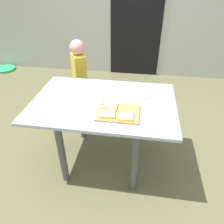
{
  "coord_description": "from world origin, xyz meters",
  "views": [
    {
      "loc": [
        0.33,
        -1.63,
        1.74
      ],
      "look_at": [
        0.08,
        0.0,
        0.63
      ],
      "focal_mm": 34.24,
      "sensor_mm": 36.0,
      "label": 1
    }
  ],
  "objects_px": {
    "cutting_board": "(118,113)",
    "child_left": "(80,75)",
    "plate_white_right": "(140,94)",
    "pizza_slice_near_left": "(107,114)",
    "pizza_slice_far_left": "(110,106)",
    "garden_hose_coil": "(5,69)",
    "dining_table": "(104,112)",
    "pizza_slice_near_right": "(126,116)"
  },
  "relations": [
    {
      "from": "dining_table",
      "to": "plate_white_right",
      "type": "bearing_deg",
      "value": 27.91
    },
    {
      "from": "pizza_slice_near_left",
      "to": "pizza_slice_far_left",
      "type": "height_order",
      "value": "same"
    },
    {
      "from": "pizza_slice_far_left",
      "to": "pizza_slice_near_right",
      "type": "bearing_deg",
      "value": -43.1
    },
    {
      "from": "dining_table",
      "to": "cutting_board",
      "type": "relative_size",
      "value": 3.72
    },
    {
      "from": "pizza_slice_far_left",
      "to": "plate_white_right",
      "type": "bearing_deg",
      "value": 49.18
    },
    {
      "from": "dining_table",
      "to": "pizza_slice_far_left",
      "type": "height_order",
      "value": "pizza_slice_far_left"
    },
    {
      "from": "dining_table",
      "to": "garden_hose_coil",
      "type": "relative_size",
      "value": 3.28
    },
    {
      "from": "pizza_slice_near_left",
      "to": "pizza_slice_far_left",
      "type": "distance_m",
      "value": 0.12
    },
    {
      "from": "child_left",
      "to": "garden_hose_coil",
      "type": "distance_m",
      "value": 2.48
    },
    {
      "from": "cutting_board",
      "to": "pizza_slice_near_left",
      "type": "distance_m",
      "value": 0.1
    },
    {
      "from": "pizza_slice_near_right",
      "to": "child_left",
      "type": "height_order",
      "value": "child_left"
    },
    {
      "from": "pizza_slice_near_left",
      "to": "cutting_board",
      "type": "bearing_deg",
      "value": 34.95
    },
    {
      "from": "pizza_slice_far_left",
      "to": "child_left",
      "type": "height_order",
      "value": "child_left"
    },
    {
      "from": "cutting_board",
      "to": "child_left",
      "type": "distance_m",
      "value": 1.16
    },
    {
      "from": "dining_table",
      "to": "cutting_board",
      "type": "bearing_deg",
      "value": -47.44
    },
    {
      "from": "pizza_slice_near_left",
      "to": "child_left",
      "type": "height_order",
      "value": "child_left"
    },
    {
      "from": "cutting_board",
      "to": "pizza_slice_near_right",
      "type": "distance_m",
      "value": 0.1
    },
    {
      "from": "cutting_board",
      "to": "child_left",
      "type": "relative_size",
      "value": 0.33
    },
    {
      "from": "pizza_slice_near_right",
      "to": "pizza_slice_far_left",
      "type": "relative_size",
      "value": 0.97
    },
    {
      "from": "plate_white_right",
      "to": "child_left",
      "type": "distance_m",
      "value": 1.01
    },
    {
      "from": "dining_table",
      "to": "plate_white_right",
      "type": "height_order",
      "value": "plate_white_right"
    },
    {
      "from": "pizza_slice_near_left",
      "to": "garden_hose_coil",
      "type": "distance_m",
      "value": 3.55
    },
    {
      "from": "plate_white_right",
      "to": "child_left",
      "type": "bearing_deg",
      "value": 141.39
    },
    {
      "from": "pizza_slice_far_left",
      "to": "pizza_slice_near_left",
      "type": "bearing_deg",
      "value": -92.73
    },
    {
      "from": "plate_white_right",
      "to": "child_left",
      "type": "height_order",
      "value": "child_left"
    },
    {
      "from": "pizza_slice_near_right",
      "to": "garden_hose_coil",
      "type": "distance_m",
      "value": 3.67
    },
    {
      "from": "pizza_slice_far_left",
      "to": "plate_white_right",
      "type": "xyz_separation_m",
      "value": [
        0.24,
        0.28,
        -0.02
      ]
    },
    {
      "from": "dining_table",
      "to": "pizza_slice_far_left",
      "type": "distance_m",
      "value": 0.2
    },
    {
      "from": "cutting_board",
      "to": "garden_hose_coil",
      "type": "relative_size",
      "value": 0.88
    },
    {
      "from": "dining_table",
      "to": "pizza_slice_near_right",
      "type": "distance_m",
      "value": 0.36
    },
    {
      "from": "dining_table",
      "to": "pizza_slice_far_left",
      "type": "xyz_separation_m",
      "value": [
        0.08,
        -0.11,
        0.14
      ]
    },
    {
      "from": "pizza_slice_near_left",
      "to": "plate_white_right",
      "type": "distance_m",
      "value": 0.47
    },
    {
      "from": "dining_table",
      "to": "pizza_slice_near_left",
      "type": "xyz_separation_m",
      "value": [
        0.08,
        -0.23,
        0.14
      ]
    },
    {
      "from": "cutting_board",
      "to": "plate_white_right",
      "type": "height_order",
      "value": "cutting_board"
    },
    {
      "from": "cutting_board",
      "to": "garden_hose_coil",
      "type": "height_order",
      "value": "cutting_board"
    },
    {
      "from": "pizza_slice_near_left",
      "to": "garden_hose_coil",
      "type": "relative_size",
      "value": 0.34
    },
    {
      "from": "pizza_slice_far_left",
      "to": "garden_hose_coil",
      "type": "height_order",
      "value": "pizza_slice_far_left"
    },
    {
      "from": "pizza_slice_far_left",
      "to": "child_left",
      "type": "bearing_deg",
      "value": 121.0
    },
    {
      "from": "pizza_slice_near_right",
      "to": "cutting_board",
      "type": "bearing_deg",
      "value": 134.16
    },
    {
      "from": "dining_table",
      "to": "child_left",
      "type": "height_order",
      "value": "child_left"
    },
    {
      "from": "child_left",
      "to": "garden_hose_coil",
      "type": "bearing_deg",
      "value": 146.67
    },
    {
      "from": "cutting_board",
      "to": "child_left",
      "type": "xyz_separation_m",
      "value": [
        -0.62,
        0.97,
        -0.14
      ]
    }
  ]
}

